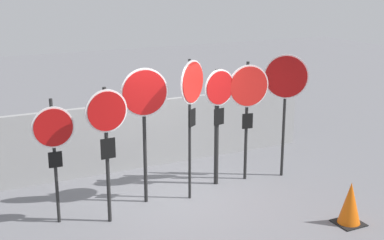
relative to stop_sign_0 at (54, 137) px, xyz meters
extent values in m
plane|color=slate|center=(2.31, 0.02, -1.50)|extent=(40.00, 40.00, 0.00)
cube|color=gray|center=(2.31, 1.91, -0.78)|extent=(7.71, 0.12, 1.44)
cylinder|color=black|center=(0.00, 0.05, -0.44)|extent=(0.05, 0.05, 2.12)
cylinder|color=white|center=(0.00, -0.01, 0.16)|extent=(0.68, 0.06, 0.68)
cylinder|color=#AD0F0F|center=(0.00, -0.02, 0.16)|extent=(0.62, 0.06, 0.62)
cube|color=black|center=(0.00, -0.01, -0.38)|extent=(0.22, 0.04, 0.26)
cylinder|color=black|center=(0.77, -0.30, -0.35)|extent=(0.06, 0.06, 2.30)
cylinder|color=white|center=(0.78, -0.36, 0.42)|extent=(0.70, 0.07, 0.70)
cylinder|color=#AD0F0F|center=(0.78, -0.38, 0.42)|extent=(0.64, 0.06, 0.64)
cube|color=black|center=(0.78, -0.36, -0.20)|extent=(0.25, 0.04, 0.34)
cylinder|color=black|center=(1.62, 0.18, -0.33)|extent=(0.06, 0.06, 2.34)
cylinder|color=white|center=(1.61, 0.12, 0.55)|extent=(0.85, 0.09, 0.85)
cylinder|color=red|center=(1.61, 0.10, 0.55)|extent=(0.79, 0.09, 0.79)
cylinder|color=black|center=(2.40, -0.04, -0.20)|extent=(0.05, 0.05, 2.59)
cylinder|color=white|center=(2.43, -0.08, 0.69)|extent=(0.65, 0.46, 0.78)
cylinder|color=red|center=(2.44, -0.09, 0.69)|extent=(0.60, 0.43, 0.72)
cube|color=black|center=(2.43, -0.08, 0.05)|extent=(0.19, 0.14, 0.31)
cylinder|color=black|center=(3.18, 0.36, -0.35)|extent=(0.09, 0.09, 2.29)
cylinder|color=white|center=(3.19, 0.30, 0.46)|extent=(0.69, 0.15, 0.70)
cylinder|color=red|center=(3.19, 0.28, 0.46)|extent=(0.63, 0.14, 0.64)
cube|color=black|center=(3.19, 0.30, -0.11)|extent=(0.23, 0.07, 0.32)
cylinder|color=black|center=(3.83, 0.34, -0.30)|extent=(0.06, 0.06, 2.39)
cylinder|color=white|center=(3.82, 0.29, 0.43)|extent=(0.83, 0.15, 0.83)
cylinder|color=red|center=(3.82, 0.27, 0.43)|extent=(0.77, 0.14, 0.77)
cube|color=black|center=(3.82, 0.29, -0.27)|extent=(0.22, 0.06, 0.30)
cylinder|color=black|center=(4.61, 0.17, -0.36)|extent=(0.06, 0.06, 2.27)
cylinder|color=white|center=(4.58, 0.12, 0.58)|extent=(0.74, 0.51, 0.88)
cylinder|color=#AD0F0F|center=(4.57, 0.11, 0.58)|extent=(0.69, 0.48, 0.82)
cube|color=black|center=(4.30, -2.16, -1.49)|extent=(0.45, 0.45, 0.02)
cone|color=#E05B0C|center=(4.30, -2.16, -1.12)|extent=(0.38, 0.38, 0.71)
camera|label=1|loc=(-1.64, -8.28, 2.50)|focal=50.00mm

